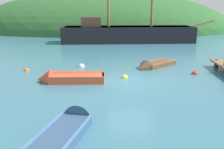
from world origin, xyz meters
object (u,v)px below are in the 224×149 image
(buoy_white, at_px, (81,67))
(rowboat_portside, at_px, (67,79))
(sailing_ship, at_px, (126,36))
(buoy_yellow, at_px, (125,78))
(rowboat_near_dock, at_px, (68,129))
(buoy_orange, at_px, (27,71))
(rowboat_outer_right, at_px, (153,66))
(buoy_red, at_px, (195,74))

(buoy_white, bearing_deg, rowboat_portside, -92.97)
(sailing_ship, bearing_deg, buoy_yellow, -96.89)
(rowboat_near_dock, relative_size, buoy_white, 8.07)
(buoy_orange, bearing_deg, rowboat_portside, -37.30)
(rowboat_outer_right, xyz_separation_m, buoy_red, (2.37, -1.78, -0.08))
(buoy_yellow, bearing_deg, buoy_red, 14.01)
(buoy_white, bearing_deg, rowboat_near_dock, -83.05)
(rowboat_near_dock, distance_m, buoy_white, 9.67)
(rowboat_near_dock, height_order, buoy_orange, rowboat_near_dock)
(rowboat_portside, distance_m, buoy_yellow, 3.35)
(rowboat_near_dock, distance_m, rowboat_portside, 6.02)
(rowboat_portside, distance_m, buoy_red, 7.83)
(rowboat_outer_right, height_order, rowboat_portside, rowboat_portside)
(buoy_white, height_order, buoy_red, buoy_white)
(buoy_red, height_order, buoy_orange, buoy_red)
(sailing_ship, bearing_deg, buoy_red, -80.47)
(rowboat_near_dock, height_order, buoy_red, rowboat_near_dock)
(rowboat_near_dock, xyz_separation_m, rowboat_outer_right, (3.81, 9.73, -0.01))
(rowboat_near_dock, xyz_separation_m, buoy_red, (6.18, 7.95, -0.10))
(buoy_orange, bearing_deg, rowboat_outer_right, 9.71)
(rowboat_near_dock, distance_m, buoy_red, 10.07)
(rowboat_portside, relative_size, buoy_orange, 10.74)
(rowboat_near_dock, relative_size, buoy_red, 8.68)
(rowboat_outer_right, xyz_separation_m, buoy_orange, (-8.37, -1.43, -0.08))
(rowboat_near_dock, bearing_deg, rowboat_portside, 24.58)
(rowboat_outer_right, relative_size, buoy_red, 7.71)
(buoy_yellow, distance_m, buoy_red, 4.48)
(rowboat_outer_right, bearing_deg, buoy_orange, -35.53)
(rowboat_near_dock, bearing_deg, buoy_yellow, -3.46)
(rowboat_outer_right, relative_size, buoy_white, 7.17)
(buoy_yellow, relative_size, buoy_white, 0.90)
(rowboat_portside, bearing_deg, buoy_yellow, -166.81)
(sailing_ship, xyz_separation_m, rowboat_outer_right, (1.80, -12.98, -0.61))
(sailing_ship, bearing_deg, buoy_orange, -120.77)
(buoy_yellow, distance_m, buoy_white, 4.06)
(buoy_orange, bearing_deg, buoy_yellow, -12.63)
(rowboat_outer_right, distance_m, buoy_orange, 8.50)
(rowboat_outer_right, relative_size, buoy_orange, 9.00)
(rowboat_outer_right, relative_size, rowboat_portside, 0.84)
(buoy_orange, bearing_deg, buoy_red, -1.86)
(sailing_ship, xyz_separation_m, buoy_yellow, (-0.18, -15.84, -0.69))
(rowboat_near_dock, xyz_separation_m, rowboat_portside, (-1.36, 5.86, 0.04))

